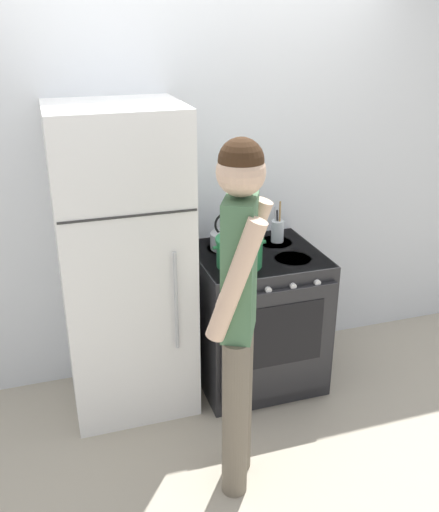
# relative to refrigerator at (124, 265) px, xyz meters

# --- Properties ---
(ground_plane) EXTENTS (14.00, 14.00, 0.00)m
(ground_plane) POSITION_rel_refrigerator_xyz_m (0.51, 0.32, -0.91)
(ground_plane) COLOR #B2A893
(wall_back) EXTENTS (10.00, 0.06, 2.55)m
(wall_back) POSITION_rel_refrigerator_xyz_m (0.51, 0.35, 0.37)
(wall_back) COLOR silver
(wall_back) RESTS_ON ground_plane
(refrigerator) EXTENTS (0.72, 0.66, 1.82)m
(refrigerator) POSITION_rel_refrigerator_xyz_m (0.00, 0.00, 0.00)
(refrigerator) COLOR white
(refrigerator) RESTS_ON ground_plane
(stove_range) EXTENTS (0.76, 0.74, 0.89)m
(stove_range) POSITION_rel_refrigerator_xyz_m (0.81, -0.06, -0.45)
(stove_range) COLOR #232326
(stove_range) RESTS_ON ground_plane
(dutch_oven_pot) EXTENTS (0.32, 0.28, 0.20)m
(dutch_oven_pot) POSITION_rel_refrigerator_xyz_m (0.64, -0.17, 0.07)
(dutch_oven_pot) COLOR #237A42
(dutch_oven_pot) RESTS_ON stove_range
(tea_kettle) EXTENTS (0.25, 0.20, 0.24)m
(tea_kettle) POSITION_rel_refrigerator_xyz_m (0.66, 0.11, 0.05)
(tea_kettle) COLOR silver
(tea_kettle) RESTS_ON stove_range
(utensil_jar) EXTENTS (0.08, 0.08, 0.27)m
(utensil_jar) POSITION_rel_refrigerator_xyz_m (1.00, 0.11, 0.06)
(utensil_jar) COLOR silver
(utensil_jar) RESTS_ON stove_range
(person) EXTENTS (0.40, 0.44, 1.78)m
(person) POSITION_rel_refrigerator_xyz_m (0.39, -0.86, 0.11)
(person) COLOR #6B6051
(person) RESTS_ON ground_plane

